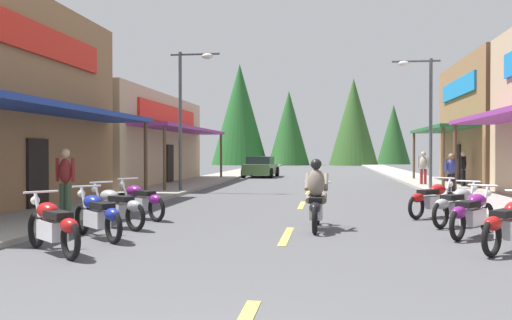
{
  "coord_description": "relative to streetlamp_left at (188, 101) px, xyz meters",
  "views": [
    {
      "loc": [
        0.84,
        -2.95,
        1.72
      ],
      "look_at": [
        -2.68,
        23.48,
        1.32
      ],
      "focal_mm": 38.11,
      "sensor_mm": 36.0,
      "label": 1
    }
  ],
  "objects": [
    {
      "name": "pedestrian_browsing",
      "position": [
        10.75,
        0.67,
        -2.9
      ],
      "size": [
        0.55,
        0.36,
        1.66
      ],
      "rotation": [
        0.0,
        0.0,
        5.03
      ],
      "color": "black",
      "rests_on": "ground"
    },
    {
      "name": "motorcycle_parked_right_3",
      "position": [
        8.54,
        -7.38,
        -3.37
      ],
      "size": [
        1.56,
        1.61,
        1.04
      ],
      "rotation": [
        0.0,
        0.0,
        0.8
      ],
      "color": "black",
      "rests_on": "ground"
    },
    {
      "name": "motorcycle_parked_left_0",
      "position": [
        1.23,
        -13.51,
        -3.37
      ],
      "size": [
        1.69,
        1.47,
        1.04
      ],
      "rotation": [
        0.0,
        0.0,
        2.43
      ],
      "color": "black",
      "rests_on": "ground"
    },
    {
      "name": "motorcycle_parked_left_2",
      "position": [
        1.08,
        -10.44,
        -3.37
      ],
      "size": [
        1.86,
        1.23,
        1.04
      ],
      "rotation": [
        0.0,
        0.0,
        2.58
      ],
      "color": "black",
      "rests_on": "ground"
    },
    {
      "name": "pedestrian_strolling",
      "position": [
        10.48,
        5.58,
        -2.85
      ],
      "size": [
        0.55,
        0.34,
        1.74
      ],
      "rotation": [
        0.0,
        0.0,
        4.46
      ],
      "color": "maroon",
      "rests_on": "ground"
    },
    {
      "name": "motorcycle_parked_left_3",
      "position": [
        1.05,
        -8.79,
        -3.37
      ],
      "size": [
        1.79,
        1.34,
        1.04
      ],
      "rotation": [
        0.0,
        0.0,
        2.51
      ],
      "color": "black",
      "rests_on": "ground"
    },
    {
      "name": "centerline_dashes",
      "position": [
        4.98,
        12.02,
        -3.85
      ],
      "size": [
        0.16,
        61.51,
        0.01
      ],
      "color": "#E0C64C",
      "rests_on": "ground"
    },
    {
      "name": "treeline_backdrop",
      "position": [
        1.46,
        49.45,
        1.94
      ],
      "size": [
        26.75,
        12.42,
        13.39
      ],
      "color": "#245623",
      "rests_on": "ground"
    },
    {
      "name": "ground",
      "position": [
        4.98,
        8.35,
        -3.91
      ],
      "size": [
        9.8,
        84.98,
        0.1
      ],
      "primitive_type": "cube",
      "color": "#4C4C4F"
    },
    {
      "name": "motorcycle_parked_right_1",
      "position": [
        8.71,
        -10.66,
        -3.37
      ],
      "size": [
        1.33,
        1.8,
        1.04
      ],
      "rotation": [
        0.0,
        0.0,
        0.95
      ],
      "color": "black",
      "rests_on": "ground"
    },
    {
      "name": "streetlamp_left",
      "position": [
        0.0,
        0.0,
        0.0
      ],
      "size": [
        2.07,
        0.3,
        5.89
      ],
      "color": "#474C51",
      "rests_on": "ground"
    },
    {
      "name": "sidewalk_left",
      "position": [
        -1.24,
        8.35,
        -3.8
      ],
      "size": [
        2.63,
        84.98,
        0.12
      ],
      "primitive_type": "cube",
      "color": "gray",
      "rests_on": "ground"
    },
    {
      "name": "pedestrian_by_shop",
      "position": [
        12.06,
        4.22,
        -2.84
      ],
      "size": [
        0.41,
        0.5,
        1.75
      ],
      "rotation": [
        0.0,
        0.0,
        5.74
      ],
      "color": "black",
      "rests_on": "ground"
    },
    {
      "name": "parked_car_curbside",
      "position": [
        1.28,
        14.43,
        -3.17
      ],
      "size": [
        2.21,
        4.37,
        1.4
      ],
      "rotation": [
        0.0,
        0.0,
        1.53
      ],
      "color": "#4C723F",
      "rests_on": "ground"
    },
    {
      "name": "motorcycle_parked_right_0",
      "position": [
        8.92,
        -12.28,
        -3.37
      ],
      "size": [
        1.44,
        1.72,
        1.04
      ],
      "rotation": [
        0.0,
        0.0,
        0.88
      ],
      "color": "black",
      "rests_on": "ground"
    },
    {
      "name": "storefront_left_far",
      "position": [
        -6.4,
        5.85,
        -1.49
      ],
      "size": [
        9.59,
        13.82,
        4.73
      ],
      "color": "tan",
      "rests_on": "ground"
    },
    {
      "name": "motorcycle_parked_right_2",
      "position": [
        8.78,
        -9.01,
        -3.37
      ],
      "size": [
        1.48,
        1.68,
        1.04
      ],
      "rotation": [
        0.0,
        0.0,
        0.85
      ],
      "color": "black",
      "rests_on": "ground"
    },
    {
      "name": "streetlamp_right",
      "position": [
        9.95,
        2.53,
        -0.04
      ],
      "size": [
        2.07,
        0.3,
        5.81
      ],
      "color": "#474C51",
      "rests_on": "ground"
    },
    {
      "name": "rider_cruising_lead",
      "position": [
        5.56,
        -10.05,
        -3.2
      ],
      "size": [
        0.6,
        2.14,
        1.57
      ],
      "rotation": [
        0.0,
        0.0,
        1.55
      ],
      "color": "black",
      "rests_on": "ground"
    },
    {
      "name": "pedestrian_waiting",
      "position": [
        -0.89,
        -8.91,
        -2.8
      ],
      "size": [
        0.56,
        0.32,
        1.8
      ],
      "rotation": [
        0.0,
        0.0,
        4.53
      ],
      "color": "#3F593F",
      "rests_on": "ground"
    },
    {
      "name": "motorcycle_parked_left_1",
      "position": [
        1.32,
        -11.93,
        -3.37
      ],
      "size": [
        1.64,
        1.53,
        1.04
      ],
      "rotation": [
        0.0,
        0.0,
        2.39
      ],
      "color": "black",
      "rests_on": "ground"
    },
    {
      "name": "sidewalk_right",
      "position": [
        11.19,
        8.35,
        -3.8
      ],
      "size": [
        2.63,
        84.98,
        0.12
      ],
      "primitive_type": "cube",
      "color": "#9E9991",
      "rests_on": "ground"
    }
  ]
}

